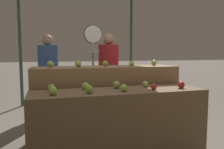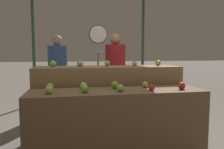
{
  "view_description": "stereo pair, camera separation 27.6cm",
  "coord_description": "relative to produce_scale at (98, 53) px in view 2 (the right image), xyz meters",
  "views": [
    {
      "loc": [
        -0.79,
        -2.33,
        1.22
      ],
      "look_at": [
        0.0,
        0.3,
        0.95
      ],
      "focal_mm": 35.0,
      "sensor_mm": 36.0,
      "label": 1
    },
    {
      "loc": [
        -0.53,
        -2.4,
        1.22
      ],
      "look_at": [
        0.0,
        0.3,
        0.95
      ],
      "focal_mm": 35.0,
      "sensor_mm": 36.0,
      "label": 2
    }
  ],
  "objects": [
    {
      "name": "display_counter_back",
      "position": [
        0.06,
        -0.55,
        -0.71
      ],
      "size": [
        1.99,
        0.55,
        1.03
      ],
      "primitive_type": "cube",
      "color": "olive",
      "rests_on": "ground_plane"
    },
    {
      "name": "person_customer_left",
      "position": [
        -0.69,
        0.96,
        -0.33
      ],
      "size": [
        0.5,
        0.5,
        1.57
      ],
      "rotation": [
        0.0,
        0.0,
        2.77
      ],
      "color": "#2D2D38",
      "rests_on": "ground_plane"
    },
    {
      "name": "apple_front_2",
      "position": [
        0.07,
        -1.26,
        -0.38
      ],
      "size": [
        0.08,
        0.08,
        0.08
      ],
      "primitive_type": "sphere",
      "color": "#8EB247",
      "rests_on": "display_counter_front"
    },
    {
      "name": "apple_front_5",
      "position": [
        -0.68,
        -1.03,
        -0.38
      ],
      "size": [
        0.08,
        0.08,
        0.08
      ],
      "primitive_type": "sphere",
      "color": "#84AD3D",
      "rests_on": "display_counter_front"
    },
    {
      "name": "apple_back_2",
      "position": [
        0.06,
        -0.55,
        -0.15
      ],
      "size": [
        0.08,
        0.08,
        0.08
      ],
      "primitive_type": "sphere",
      "color": "#7AA338",
      "rests_on": "display_counter_back"
    },
    {
      "name": "apple_front_8",
      "position": [
        0.44,
        -1.03,
        -0.39
      ],
      "size": [
        0.07,
        0.07,
        0.07
      ],
      "primitive_type": "sphere",
      "color": "#8EB247",
      "rests_on": "display_counter_front"
    },
    {
      "name": "apple_front_6",
      "position": [
        -0.31,
        -1.03,
        -0.38
      ],
      "size": [
        0.09,
        0.09,
        0.09
      ],
      "primitive_type": "sphere",
      "color": "#8EB247",
      "rests_on": "display_counter_front"
    },
    {
      "name": "apple_back_4",
      "position": [
        0.81,
        -0.55,
        -0.15
      ],
      "size": [
        0.08,
        0.08,
        0.08
      ],
      "primitive_type": "sphere",
      "color": "#84AD3D",
      "rests_on": "display_counter_back"
    },
    {
      "name": "apple_front_4",
      "position": [
        0.81,
        -1.25,
        -0.38
      ],
      "size": [
        0.08,
        0.08,
        0.08
      ],
      "primitive_type": "sphere",
      "color": "#AD281E",
      "rests_on": "display_counter_front"
    },
    {
      "name": "apple_front_1",
      "position": [
        -0.31,
        -1.26,
        -0.38
      ],
      "size": [
        0.09,
        0.09,
        0.09
      ],
      "primitive_type": "sphere",
      "color": "#7AA338",
      "rests_on": "display_counter_front"
    },
    {
      "name": "apple_back_3",
      "position": [
        0.45,
        -0.56,
        -0.15
      ],
      "size": [
        0.07,
        0.07,
        0.07
      ],
      "primitive_type": "sphere",
      "color": "#84AD3D",
      "rests_on": "display_counter_back"
    },
    {
      "name": "apple_front_7",
      "position": [
        0.06,
        -1.04,
        -0.38
      ],
      "size": [
        0.09,
        0.09,
        0.09
      ],
      "primitive_type": "sphere",
      "color": "#7AA338",
      "rests_on": "display_counter_front"
    },
    {
      "name": "person_vendor_at_scale",
      "position": [
        0.36,
        0.35,
        -0.32
      ],
      "size": [
        0.43,
        0.43,
        1.58
      ],
      "rotation": [
        0.0,
        0.0,
        2.94
      ],
      "color": "#2D2D38",
      "rests_on": "ground_plane"
    },
    {
      "name": "produce_scale",
      "position": [
        0.0,
        0.0,
        0.0
      ],
      "size": [
        0.3,
        0.2,
        1.67
      ],
      "color": "#99999E",
      "rests_on": "ground_plane"
    },
    {
      "name": "apple_back_1",
      "position": [
        -0.32,
        -0.56,
        -0.15
      ],
      "size": [
        0.09,
        0.09,
        0.09
      ],
      "primitive_type": "sphere",
      "color": "#84AD3D",
      "rests_on": "display_counter_back"
    },
    {
      "name": "display_counter_front",
      "position": [
        0.06,
        -1.15,
        -0.82
      ],
      "size": [
        1.99,
        0.55,
        0.8
      ],
      "primitive_type": "cube",
      "color": "brown",
      "rests_on": "ground_plane"
    },
    {
      "name": "apple_front_3",
      "position": [
        0.44,
        -1.26,
        -0.39
      ],
      "size": [
        0.07,
        0.07,
        0.07
      ],
      "primitive_type": "sphere",
      "color": "#B72D23",
      "rests_on": "display_counter_front"
    },
    {
      "name": "apple_front_0",
      "position": [
        -0.67,
        -1.26,
        -0.38
      ],
      "size": [
        0.09,
        0.09,
        0.09
      ],
      "primitive_type": "sphere",
      "color": "#8EB247",
      "rests_on": "display_counter_front"
    },
    {
      "name": "apple_back_0",
      "position": [
        -0.68,
        -0.56,
        -0.14
      ],
      "size": [
        0.09,
        0.09,
        0.09
      ],
      "primitive_type": "sphere",
      "color": "#84AD3D",
      "rests_on": "display_counter_back"
    }
  ]
}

